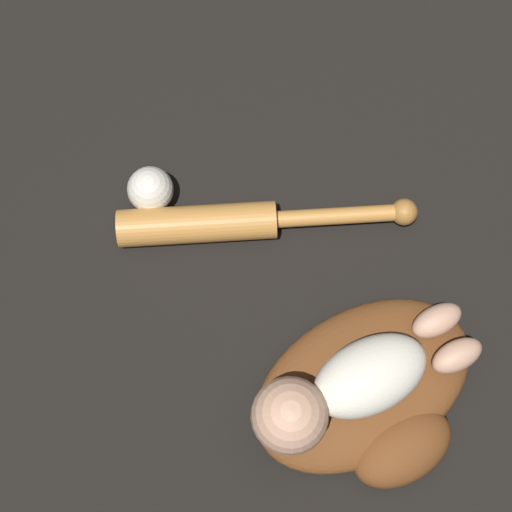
{
  "coord_description": "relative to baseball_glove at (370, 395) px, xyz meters",
  "views": [
    {
      "loc": [
        0.22,
        0.02,
        1.31
      ],
      "look_at": [
        -0.06,
        -0.24,
        0.07
      ],
      "focal_mm": 60.0,
      "sensor_mm": 36.0,
      "label": 1
    }
  ],
  "objects": [
    {
      "name": "baseball",
      "position": [
        -0.02,
        -0.47,
        0.0
      ],
      "size": [
        0.07,
        0.07,
        0.07
      ],
      "color": "silver",
      "rests_on": "ground"
    },
    {
      "name": "baseball_bat",
      "position": [
        -0.07,
        -0.34,
        -0.01
      ],
      "size": [
        0.37,
        0.36,
        0.06
      ],
      "color": "#C6843D",
      "rests_on": "ground"
    },
    {
      "name": "baseball_glove",
      "position": [
        0.0,
        0.0,
        0.0
      ],
      "size": [
        0.4,
        0.34,
        0.07
      ],
      "color": "brown",
      "rests_on": "ground"
    },
    {
      "name": "ground_plane",
      "position": [
        0.02,
        -0.03,
        -0.04
      ],
      "size": [
        6.0,
        6.0,
        0.0
      ],
      "primitive_type": "plane",
      "color": "black"
    },
    {
      "name": "baby_figure",
      "position": [
        0.03,
        -0.03,
        0.08
      ],
      "size": [
        0.35,
        0.21,
        0.11
      ],
      "color": "silver",
      "rests_on": "baseball_glove"
    }
  ]
}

